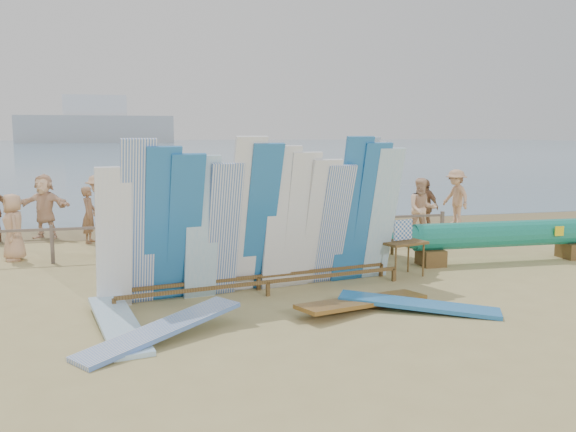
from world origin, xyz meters
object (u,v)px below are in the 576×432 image
object	(u,v)px
beach_chair_right	(242,240)
beachgoer_7	(268,210)
beachgoer_2	(109,224)
beachgoer_11	(44,206)
outrigger_canoe	(504,236)
flat_board_e	(161,341)
side_surfboard_rack	(368,206)
beachgoer_0	(13,227)
main_surfboard_rack	(263,223)
beachgoer_4	(194,220)
beachgoer_10	(425,206)
beachgoer_5	(251,202)
vendor_table	(402,258)
flat_board_a	(118,330)
beachgoer_6	(264,214)
beach_chair_left	(230,239)
flat_board_d	(418,311)
flat_board_c	(364,308)
stroller	(322,227)
beachgoer_3	(99,207)
beachgoer_8	(422,209)
beachgoer_9	(376,205)
beachgoer_1	(89,215)
beachgoer_extra_0	(456,197)

from	to	relation	value
beach_chair_right	beachgoer_7	bearing A→B (deg)	37.58
beachgoer_2	beachgoer_11	distance (m)	3.47
beachgoer_7	beachgoer_2	bearing A→B (deg)	27.73
outrigger_canoe	flat_board_e	size ratio (longest dim) A/B	2.53
side_surfboard_rack	beachgoer_0	world-z (taller)	side_surfboard_rack
beach_chair_right	beachgoer_0	distance (m)	5.52
main_surfboard_rack	beachgoer_0	distance (m)	6.78
main_surfboard_rack	outrigger_canoe	distance (m)	6.29
beachgoer_4	beachgoer_10	world-z (taller)	beachgoer_10
beachgoer_4	flat_board_e	bearing A→B (deg)	107.84
beachgoer_5	beachgoer_11	xyz separation A→B (m)	(-5.92, 0.51, -0.01)
vendor_table	beachgoer_7	distance (m)	5.58
flat_board_a	beachgoer_2	xyz separation A→B (m)	(-0.32, 6.13, 0.76)
beachgoer_4	beachgoer_2	bearing A→B (deg)	30.73
side_surfboard_rack	beachgoer_6	distance (m)	3.56
beach_chair_left	beachgoer_2	world-z (taller)	beachgoer_2
beachgoer_2	outrigger_canoe	bearing A→B (deg)	-62.74
flat_board_d	beachgoer_10	distance (m)	8.33
flat_board_c	stroller	distance (m)	6.39
flat_board_d	beachgoer_10	size ratio (longest dim) A/B	1.64
beach_chair_right	beachgoer_10	distance (m)	5.93
main_surfboard_rack	stroller	distance (m)	5.62
flat_board_c	beachgoer_3	distance (m)	9.70
beach_chair_right	beachgoer_2	distance (m)	3.37
side_surfboard_rack	beachgoer_8	distance (m)	3.61
stroller	beachgoer_9	distance (m)	2.30
vendor_table	beachgoer_8	bearing A→B (deg)	42.91
beachgoer_8	beachgoer_3	size ratio (longest dim) A/B	0.94
vendor_table	beachgoer_11	bearing A→B (deg)	123.59
beachgoer_1	beachgoer_4	bearing A→B (deg)	-111.68
outrigger_canoe	flat_board_e	xyz separation A→B (m)	(-8.11, -3.65, -0.62)
beachgoer_8	beachgoer_extra_0	xyz separation A→B (m)	(2.39, 2.32, 0.04)
flat_board_d	beach_chair_left	bearing A→B (deg)	48.52
vendor_table	outrigger_canoe	bearing A→B (deg)	-0.97
beachgoer_10	beachgoer_4	bearing A→B (deg)	-106.53
outrigger_canoe	beachgoer_0	xyz separation A→B (m)	(-11.21, 3.03, 0.18)
beachgoer_8	beachgoer_extra_0	world-z (taller)	beachgoer_extra_0
flat_board_c	beachgoer_6	size ratio (longest dim) A/B	1.68
vendor_table	beachgoer_4	xyz separation A→B (m)	(-3.96, 4.04, 0.37)
beachgoer_6	vendor_table	bearing A→B (deg)	133.09
beach_chair_left	beachgoer_9	size ratio (longest dim) A/B	0.55
main_surfboard_rack	flat_board_a	size ratio (longest dim) A/B	2.21
beachgoer_8	beachgoer_extra_0	distance (m)	3.33
stroller	main_surfboard_rack	bearing A→B (deg)	-103.10
beachgoer_8	beachgoer_4	size ratio (longest dim) A/B	1.13
flat_board_d	beachgoer_0	world-z (taller)	beachgoer_0
beachgoer_9	beachgoer_7	xyz separation A→B (m)	(-3.30, 0.04, -0.05)
flat_board_e	beachgoer_2	xyz separation A→B (m)	(-0.94, 6.80, 0.76)
beach_chair_right	beachgoer_2	xyz separation A→B (m)	(-3.33, 0.18, 0.50)
main_surfboard_rack	beachgoer_2	size ratio (longest dim) A/B	3.90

